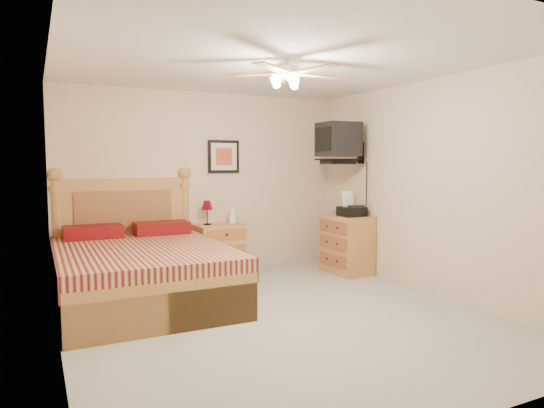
{
  "coord_description": "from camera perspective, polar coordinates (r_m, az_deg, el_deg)",
  "views": [
    {
      "loc": [
        -2.15,
        -4.22,
        1.55
      ],
      "look_at": [
        0.38,
        0.9,
        1.05
      ],
      "focal_mm": 32.0,
      "sensor_mm": 36.0,
      "label": 1
    }
  ],
  "objects": [
    {
      "name": "floor",
      "position": [
        4.98,
        0.71,
        -13.12
      ],
      "size": [
        4.5,
        4.5,
        0.0
      ],
      "primitive_type": "plane",
      "color": "#A09A90",
      "rests_on": "ground"
    },
    {
      "name": "ceiling",
      "position": [
        4.83,
        0.75,
        16.37
      ],
      "size": [
        4.0,
        4.5,
        0.04
      ],
      "primitive_type": "cube",
      "color": "white",
      "rests_on": "ground"
    },
    {
      "name": "wall_back",
      "position": [
        6.82,
        -7.88,
        2.44
      ],
      "size": [
        4.0,
        0.04,
        2.5
      ],
      "primitive_type": "cube",
      "color": "beige",
      "rests_on": "ground"
    },
    {
      "name": "wall_front",
      "position": [
        2.93,
        21.13,
        -1.2
      ],
      "size": [
        4.0,
        0.04,
        2.5
      ],
      "primitive_type": "cube",
      "color": "beige",
      "rests_on": "ground"
    },
    {
      "name": "wall_left",
      "position": [
        4.23,
        -24.19,
        0.51
      ],
      "size": [
        0.04,
        4.5,
        2.5
      ],
      "primitive_type": "cube",
      "color": "beige",
      "rests_on": "ground"
    },
    {
      "name": "wall_right",
      "position": [
        5.92,
        18.26,
        1.86
      ],
      "size": [
        0.04,
        4.5,
        2.5
      ],
      "primitive_type": "cube",
      "color": "beige",
      "rests_on": "ground"
    },
    {
      "name": "bed",
      "position": [
        5.5,
        -15.09,
        -3.6
      ],
      "size": [
        1.76,
        2.3,
        1.49
      ],
      "primitive_type": null,
      "rotation": [
        0.0,
        0.0,
        -0.0
      ],
      "color": "#B97E38",
      "rests_on": "ground"
    },
    {
      "name": "nightstand",
      "position": [
        6.73,
        -6.19,
        -5.33
      ],
      "size": [
        0.66,
        0.5,
        0.69
      ],
      "primitive_type": "cube",
      "rotation": [
        0.0,
        0.0,
        0.04
      ],
      "color": "#B97437",
      "rests_on": "ground"
    },
    {
      "name": "table_lamp",
      "position": [
        6.65,
        -7.64,
        -1.02
      ],
      "size": [
        0.22,
        0.22,
        0.33
      ],
      "primitive_type": null,
      "rotation": [
        0.0,
        0.0,
        0.24
      ],
      "color": "#5A010C",
      "rests_on": "nightstand"
    },
    {
      "name": "lotion_bottle",
      "position": [
        6.73,
        -4.7,
        -1.25
      ],
      "size": [
        0.12,
        0.12,
        0.25
      ],
      "primitive_type": "imported",
      "rotation": [
        0.0,
        0.0,
        0.19
      ],
      "color": "white",
      "rests_on": "nightstand"
    },
    {
      "name": "framed_picture",
      "position": [
        6.89,
        -5.72,
        5.57
      ],
      "size": [
        0.46,
        0.04,
        0.46
      ],
      "primitive_type": "cube",
      "color": "black",
      "rests_on": "wall_back"
    },
    {
      "name": "dresser",
      "position": [
        6.84,
        8.78,
        -4.72
      ],
      "size": [
        0.51,
        0.71,
        0.8
      ],
      "primitive_type": "cube",
      "rotation": [
        0.0,
        0.0,
        0.06
      ],
      "color": "#A47833",
      "rests_on": "ground"
    },
    {
      "name": "fax_machine",
      "position": [
        6.73,
        9.38,
        0.02
      ],
      "size": [
        0.33,
        0.35,
        0.34
      ],
      "primitive_type": null,
      "rotation": [
        0.0,
        0.0,
        -0.02
      ],
      "color": "black",
      "rests_on": "dresser"
    },
    {
      "name": "magazine_lower",
      "position": [
        6.95,
        7.21,
        -1.09
      ],
      "size": [
        0.21,
        0.28,
        0.03
      ],
      "primitive_type": "imported",
      "rotation": [
        0.0,
        0.0,
        -0.0
      ],
      "color": "beige",
      "rests_on": "dresser"
    },
    {
      "name": "magazine_upper",
      "position": [
        6.99,
        7.25,
        -0.86
      ],
      "size": [
        0.25,
        0.31,
        0.02
      ],
      "primitive_type": "imported",
      "rotation": [
        0.0,
        0.0,
        0.18
      ],
      "color": "gray",
      "rests_on": "magazine_lower"
    },
    {
      "name": "wall_tv",
      "position": [
        6.79,
        8.86,
        7.15
      ],
      "size": [
        0.56,
        0.46,
        0.58
      ],
      "primitive_type": null,
      "color": "black",
      "rests_on": "wall_right"
    },
    {
      "name": "ceiling_fan",
      "position": [
        4.63,
        1.91,
        15.1
      ],
      "size": [
        1.14,
        1.14,
        0.28
      ],
      "primitive_type": null,
      "color": "white",
      "rests_on": "ceiling"
    }
  ]
}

